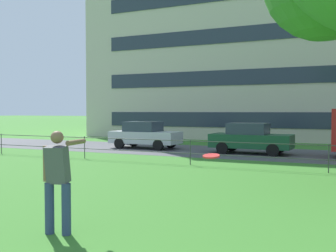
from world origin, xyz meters
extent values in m
cube|color=#4C4C51|center=(0.00, 19.50, 0.00)|extent=(80.00, 6.14, 0.01)
cylinder|color=#333833|center=(-12.75, 14.10, 0.50)|extent=(0.04, 0.04, 1.00)
cylinder|color=#333833|center=(-7.65, 14.10, 0.50)|extent=(0.04, 0.04, 1.00)
cylinder|color=#333833|center=(-2.55, 14.10, 0.50)|extent=(0.04, 0.04, 1.00)
cylinder|color=#333833|center=(2.55, 14.10, 0.50)|extent=(0.04, 0.04, 1.00)
cylinder|color=#333833|center=(0.00, 14.10, 0.45)|extent=(35.71, 0.03, 0.03)
cylinder|color=#333833|center=(0.00, 14.10, 0.95)|extent=(35.71, 0.03, 0.03)
cylinder|color=navy|center=(-1.64, 4.88, 0.44)|extent=(0.16, 0.16, 0.89)
cylinder|color=navy|center=(-1.32, 4.94, 0.44)|extent=(0.16, 0.16, 0.89)
cube|color=#4C4C51|center=(-1.48, 4.91, 1.21)|extent=(0.41, 0.38, 0.67)
sphere|color=brown|center=(-1.48, 4.91, 1.68)|extent=(0.22, 0.22, 0.22)
cylinder|color=brown|center=(-1.34, 5.26, 1.58)|extent=(0.21, 0.63, 0.10)
cylinder|color=brown|center=(-1.70, 4.87, 1.22)|extent=(0.09, 0.09, 0.62)
cylinder|color=red|center=(1.11, 5.45, 1.43)|extent=(0.29, 0.29, 0.06)
cube|color=#B7BABF|center=(-7.38, 19.50, 0.64)|extent=(4.03, 1.78, 0.68)
cube|color=#2D3847|center=(-7.53, 19.51, 1.26)|extent=(1.93, 1.56, 0.56)
cylinder|color=black|center=(-6.13, 20.29, 0.30)|extent=(0.60, 0.21, 0.60)
cylinder|color=black|center=(-6.16, 18.67, 0.30)|extent=(0.60, 0.21, 0.60)
cylinder|color=black|center=(-8.61, 20.33, 0.30)|extent=(0.60, 0.21, 0.60)
cylinder|color=black|center=(-8.64, 18.72, 0.30)|extent=(0.60, 0.21, 0.60)
cube|color=#194C2D|center=(-1.24, 19.21, 0.64)|extent=(4.06, 1.85, 0.68)
cube|color=#2D3847|center=(-1.39, 19.21, 1.26)|extent=(1.96, 1.59, 0.56)
cylinder|color=black|center=(0.03, 19.96, 0.30)|extent=(0.61, 0.22, 0.60)
cylinder|color=black|center=(-0.03, 18.35, 0.30)|extent=(0.61, 0.22, 0.60)
cylinder|color=black|center=(-2.45, 20.06, 0.30)|extent=(0.61, 0.22, 0.60)
cylinder|color=black|center=(-2.51, 18.45, 0.30)|extent=(0.61, 0.22, 0.60)
cube|color=beige|center=(-0.98, 33.61, 9.10)|extent=(32.06, 12.97, 18.20)
cube|color=#283342|center=(-0.98, 27.09, 1.52)|extent=(26.93, 0.06, 1.10)
cube|color=#283342|center=(-0.98, 27.09, 4.55)|extent=(26.93, 0.06, 1.10)
cube|color=#283342|center=(-0.98, 27.09, 7.58)|extent=(26.93, 0.06, 1.10)
camera|label=1|loc=(3.01, -0.43, 2.13)|focal=41.93mm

